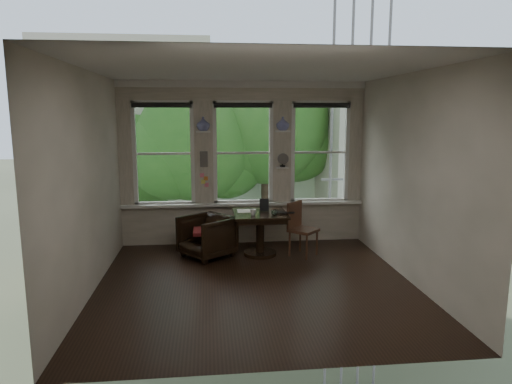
{
  "coord_description": "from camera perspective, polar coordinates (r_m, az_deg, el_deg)",
  "views": [
    {
      "loc": [
        -0.66,
        -6.19,
        2.42
      ],
      "look_at": [
        0.1,
        0.9,
        1.19
      ],
      "focal_mm": 32.0,
      "sensor_mm": 36.0,
      "label": 1
    }
  ],
  "objects": [
    {
      "name": "ground",
      "position": [
        6.68,
        -0.02,
        -11.48
      ],
      "size": [
        4.5,
        4.5,
        0.0
      ],
      "primitive_type": "plane",
      "color": "black",
      "rests_on": "ground"
    },
    {
      "name": "laptop",
      "position": [
        7.67,
        3.43,
        -2.71
      ],
      "size": [
        0.41,
        0.34,
        0.03
      ],
      "primitive_type": "imported",
      "rotation": [
        0.0,
        0.0,
        -0.35
      ],
      "color": "black",
      "rests_on": "table"
    },
    {
      "name": "window_left",
      "position": [
        8.51,
        -11.45,
        4.72
      ],
      "size": [
        1.1,
        0.12,
        1.9
      ],
      "primitive_type": null,
      "color": "white",
      "rests_on": "ground"
    },
    {
      "name": "cushion_red",
      "position": [
        7.81,
        -6.18,
        -4.89
      ],
      "size": [
        0.45,
        0.45,
        0.06
      ],
      "primitive_type": "cube",
      "color": "maroon",
      "rests_on": "armchair_left"
    },
    {
      "name": "wall_front",
      "position": [
        4.1,
        3.3,
        -3.21
      ],
      "size": [
        4.5,
        0.0,
        4.5
      ],
      "primitive_type": "plane",
      "rotation": [
        -1.57,
        0.0,
        0.0
      ],
      "color": "beige",
      "rests_on": "ground"
    },
    {
      "name": "side_chair_right",
      "position": [
        7.87,
        5.96,
        -4.69
      ],
      "size": [
        0.59,
        0.59,
        0.92
      ],
      "primitive_type": null,
      "rotation": [
        0.0,
        0.0,
        0.81
      ],
      "color": "#49271A",
      "rests_on": "ground"
    },
    {
      "name": "wall_left",
      "position": [
        6.46,
        -20.31,
        0.97
      ],
      "size": [
        0.0,
        4.5,
        4.5
      ],
      "primitive_type": "plane",
      "rotation": [
        1.57,
        0.0,
        1.57
      ],
      "color": "beige",
      "rests_on": "ground"
    },
    {
      "name": "vase_left",
      "position": [
        8.34,
        -6.62,
        8.47
      ],
      "size": [
        0.24,
        0.24,
        0.25
      ],
      "primitive_type": "imported",
      "color": "silver",
      "rests_on": "shelf_left"
    },
    {
      "name": "mug",
      "position": [
        7.59,
        -0.38,
        -2.54
      ],
      "size": [
        0.13,
        0.13,
        0.1
      ],
      "primitive_type": "imported",
      "rotation": [
        0.0,
        0.0,
        -0.28
      ],
      "color": "white",
      "rests_on": "table"
    },
    {
      "name": "tablet",
      "position": [
        7.89,
        1.03,
        -1.64
      ],
      "size": [
        0.17,
        0.1,
        0.22
      ],
      "primitive_type": "cube",
      "rotation": [
        -0.26,
        0.0,
        -0.14
      ],
      "color": "black",
      "rests_on": "table"
    },
    {
      "name": "ceiling",
      "position": [
        6.25,
        -0.03,
        15.1
      ],
      "size": [
        4.5,
        4.5,
        0.0
      ],
      "primitive_type": "plane",
      "rotation": [
        3.14,
        0.0,
        0.0
      ],
      "color": "silver",
      "rests_on": "ground"
    },
    {
      "name": "drinking_glass",
      "position": [
        7.6,
        2.31,
        -2.58
      ],
      "size": [
        0.14,
        0.14,
        0.09
      ],
      "primitive_type": "imported",
      "rotation": [
        0.0,
        0.0,
        -0.29
      ],
      "color": "white",
      "rests_on": "table"
    },
    {
      "name": "armchair_left",
      "position": [
        7.83,
        -6.17,
        -5.55
      ],
      "size": [
        1.09,
        1.08,
        0.71
      ],
      "primitive_type": "imported",
      "rotation": [
        0.0,
        0.0,
        -0.9
      ],
      "color": "black",
      "rests_on": "ground"
    },
    {
      "name": "wall_right",
      "position": [
        6.9,
        18.91,
        1.58
      ],
      "size": [
        0.0,
        4.5,
        4.5
      ],
      "primitive_type": "plane",
      "rotation": [
        1.57,
        0.0,
        -1.57
      ],
      "color": "beige",
      "rests_on": "ground"
    },
    {
      "name": "wall_back",
      "position": [
        8.51,
        -1.62,
        3.57
      ],
      "size": [
        4.5,
        0.0,
        4.5
      ],
      "primitive_type": "plane",
      "rotation": [
        1.57,
        0.0,
        0.0
      ],
      "color": "beige",
      "rests_on": "ground"
    },
    {
      "name": "sticky_notes",
      "position": [
        8.45,
        -6.49,
        1.76
      ],
      "size": [
        0.16,
        0.01,
        0.24
      ],
      "primitive_type": null,
      "color": "pink",
      "rests_on": "ground"
    },
    {
      "name": "vase_right",
      "position": [
        8.45,
        3.37,
        8.53
      ],
      "size": [
        0.24,
        0.24,
        0.25
      ],
      "primitive_type": "imported",
      "color": "silver",
      "rests_on": "shelf_right"
    },
    {
      "name": "window_right",
      "position": [
        8.73,
        7.94,
        4.95
      ],
      "size": [
        1.1,
        0.12,
        1.9
      ],
      "primitive_type": null,
      "color": "white",
      "rests_on": "ground"
    },
    {
      "name": "window_center",
      "position": [
        8.49,
        -1.63,
        4.91
      ],
      "size": [
        1.1,
        0.12,
        1.9
      ],
      "primitive_type": null,
      "color": "white",
      "rests_on": "ground"
    },
    {
      "name": "desk_fan",
      "position": [
        8.48,
        3.34,
        3.73
      ],
      "size": [
        0.2,
        0.2,
        0.24
      ],
      "primitive_type": null,
      "color": "#59544F",
      "rests_on": "ground"
    },
    {
      "name": "shelf_right",
      "position": [
        8.46,
        3.36,
        7.59
      ],
      "size": [
        0.26,
        0.16,
        0.03
      ],
      "primitive_type": "cube",
      "color": "white",
      "rests_on": "ground"
    },
    {
      "name": "papers",
      "position": [
        7.93,
        -1.54,
        -2.37
      ],
      "size": [
        0.23,
        0.31,
        0.0
      ],
      "primitive_type": "cube",
      "rotation": [
        0.0,
        0.0,
        -0.03
      ],
      "color": "silver",
      "rests_on": "table"
    },
    {
      "name": "intercom",
      "position": [
        8.41,
        -6.53,
        4.11
      ],
      "size": [
        0.14,
        0.06,
        0.28
      ],
      "primitive_type": "cube",
      "color": "#59544F",
      "rests_on": "ground"
    },
    {
      "name": "shelf_left",
      "position": [
        8.34,
        -6.6,
        7.51
      ],
      "size": [
        0.26,
        0.16,
        0.03
      ],
      "primitive_type": "cube",
      "color": "white",
      "rests_on": "ground"
    },
    {
      "name": "table",
      "position": [
        7.89,
        0.51,
        -5.25
      ],
      "size": [
        0.9,
        0.9,
        0.75
      ],
      "primitive_type": null,
      "color": "black",
      "rests_on": "ground"
    }
  ]
}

